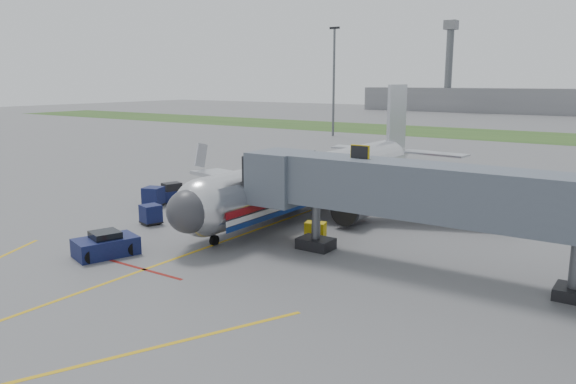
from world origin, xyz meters
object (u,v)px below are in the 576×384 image
Objects in this scene: baggage_tug at (172,193)px; ramp_worker at (235,185)px; airliner at (319,177)px; belt_loader at (285,201)px; pushback_tug at (106,245)px.

ramp_worker reaches higher than baggage_tug.
airliner is 7.69× the size of belt_loader.
belt_loader is (-2.51, -1.40, -2.10)m from airliner.
airliner is at bearing 23.59° from baggage_tug.
pushback_tug is (-4.00, -18.75, -2.01)m from airliner.
belt_loader is at bearing -53.54° from ramp_worker.
airliner is 8.53× the size of pushback_tug.
belt_loader is (9.58, 3.89, -0.20)m from baggage_tug.
belt_loader is 2.57× the size of ramp_worker.
baggage_tug is 0.58× the size of belt_loader.
belt_loader is at bearing 85.09° from pushback_tug.
pushback_tug is 1.55× the size of baggage_tug.
airliner reaches higher than pushback_tug.
pushback_tug is 0.90× the size of belt_loader.
airliner is 9.53m from ramp_worker.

